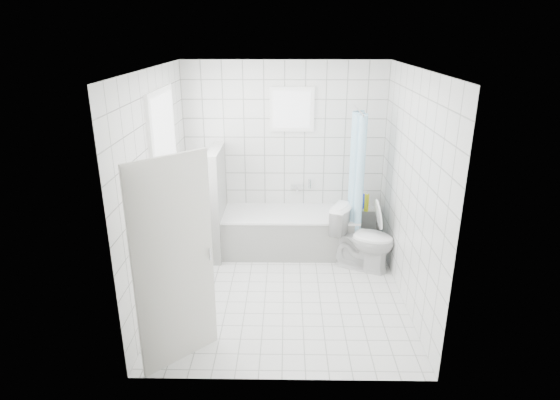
{
  "coord_description": "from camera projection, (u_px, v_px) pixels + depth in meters",
  "views": [
    {
      "loc": [
        0.03,
        -4.9,
        2.97
      ],
      "look_at": [
        -0.05,
        0.35,
        1.05
      ],
      "focal_mm": 30.0,
      "sensor_mm": 36.0,
      "label": 1
    }
  ],
  "objects": [
    {
      "name": "tub_faucet",
      "position": [
        297.0,
        187.0,
        6.7
      ],
      "size": [
        0.18,
        0.06,
        0.06
      ],
      "primitive_type": "cube",
      "color": "silver",
      "rests_on": "wall_back"
    },
    {
      "name": "sill_bottles",
      "position": [
        174.0,
        205.0,
        5.52
      ],
      "size": [
        0.16,
        0.75,
        0.3
      ],
      "color": "#D55279",
      "rests_on": "window_sill"
    },
    {
      "name": "window_sill",
      "position": [
        175.0,
        216.0,
        5.63
      ],
      "size": [
        0.18,
        1.02,
        0.08
      ],
      "primitive_type": "cube",
      "color": "white",
      "rests_on": "wall_left"
    },
    {
      "name": "wall_front",
      "position": [
        282.0,
        250.0,
        3.77
      ],
      "size": [
        2.8,
        0.02,
        2.6
      ],
      "primitive_type": "cube",
      "color": "white",
      "rests_on": "ground"
    },
    {
      "name": "window_back",
      "position": [
        292.0,
        110.0,
        6.32
      ],
      "size": [
        0.5,
        0.01,
        0.5
      ],
      "primitive_type": "cube",
      "color": "white",
      "rests_on": "wall_back"
    },
    {
      "name": "curtain_rod",
      "position": [
        359.0,
        110.0,
        5.96
      ],
      "size": [
        0.02,
        0.8,
        0.02
      ],
      "primitive_type": "cylinder",
      "rotation": [
        1.57,
        0.0,
        0.0
      ],
      "color": "silver",
      "rests_on": "wall_back"
    },
    {
      "name": "wall_right",
      "position": [
        410.0,
        190.0,
        5.16
      ],
      "size": [
        0.02,
        3.0,
        2.6
      ],
      "primitive_type": "cube",
      "color": "white",
      "rests_on": "ground"
    },
    {
      "name": "bathtub",
      "position": [
        290.0,
        232.0,
        6.58
      ],
      "size": [
        1.86,
        0.77,
        0.58
      ],
      "color": "white",
      "rests_on": "ground"
    },
    {
      "name": "ground",
      "position": [
        283.0,
        292.0,
        5.63
      ],
      "size": [
        3.0,
        3.0,
        0.0
      ],
      "primitive_type": "plane",
      "color": "white",
      "rests_on": "ground"
    },
    {
      "name": "wall_left",
      "position": [
        158.0,
        189.0,
        5.2
      ],
      "size": [
        0.02,
        3.0,
        2.6
      ],
      "primitive_type": "cube",
      "color": "white",
      "rests_on": "ground"
    },
    {
      "name": "wall_back",
      "position": [
        284.0,
        155.0,
        6.59
      ],
      "size": [
        2.8,
        0.02,
        2.6
      ],
      "primitive_type": "cube",
      "color": "white",
      "rests_on": "ground"
    },
    {
      "name": "tiled_ledge",
      "position": [
        360.0,
        226.0,
        6.81
      ],
      "size": [
        0.4,
        0.24,
        0.55
      ],
      "primitive_type": "cube",
      "color": "white",
      "rests_on": "ground"
    },
    {
      "name": "window_left",
      "position": [
        166.0,
        156.0,
        5.38
      ],
      "size": [
        0.01,
        0.9,
        1.4
      ],
      "primitive_type": "cube",
      "color": "white",
      "rests_on": "wall_left"
    },
    {
      "name": "ceiling",
      "position": [
        284.0,
        68.0,
        4.73
      ],
      "size": [
        3.0,
        3.0,
        0.0
      ],
      "primitive_type": "plane",
      "rotation": [
        3.14,
        0.0,
        0.0
      ],
      "color": "white",
      "rests_on": "ground"
    },
    {
      "name": "shower_curtain",
      "position": [
        356.0,
        181.0,
        6.15
      ],
      "size": [
        0.14,
        0.48,
        1.78
      ],
      "primitive_type": null,
      "color": "#4CAEDF",
      "rests_on": "curtain_rod"
    },
    {
      "name": "partition_wall",
      "position": [
        218.0,
        202.0,
        6.39
      ],
      "size": [
        0.15,
        0.85,
        1.5
      ],
      "primitive_type": "cube",
      "color": "white",
      "rests_on": "ground"
    },
    {
      "name": "door",
      "position": [
        175.0,
        264.0,
        4.17
      ],
      "size": [
        0.6,
        0.59,
        2.0
      ],
      "primitive_type": "cube",
      "rotation": [
        0.0,
        0.0,
        -0.8
      ],
      "color": "silver",
      "rests_on": "ground"
    },
    {
      "name": "toilet",
      "position": [
        363.0,
        238.0,
        6.08
      ],
      "size": [
        0.93,
        0.75,
        0.83
      ],
      "primitive_type": "imported",
      "rotation": [
        0.0,
        0.0,
        1.15
      ],
      "color": "white",
      "rests_on": "ground"
    },
    {
      "name": "ledge_bottles",
      "position": [
        364.0,
        202.0,
        6.62
      ],
      "size": [
        0.15,
        0.18,
        0.26
      ],
      "color": "#FFF81A",
      "rests_on": "tiled_ledge"
    }
  ]
}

